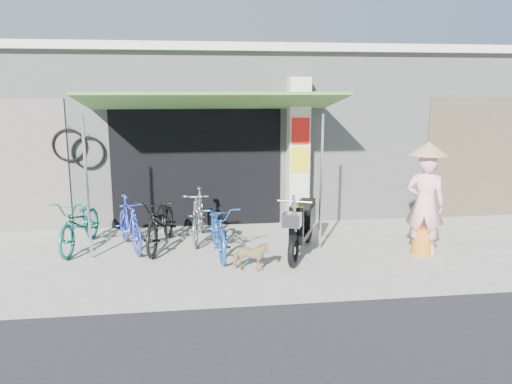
{
  "coord_description": "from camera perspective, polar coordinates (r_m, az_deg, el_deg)",
  "views": [
    {
      "loc": [
        -1.3,
        -7.47,
        2.76
      ],
      "look_at": [
        -0.2,
        1.0,
        1.0
      ],
      "focal_mm": 35.0,
      "sensor_mm": 36.0,
      "label": 1
    }
  ],
  "objects": [
    {
      "name": "bike_teal",
      "position": [
        9.28,
        -19.45,
        -3.38
      ],
      "size": [
        0.88,
        1.83,
        0.92
      ],
      "primitive_type": "imported",
      "rotation": [
        0.0,
        0.0,
        -0.16
      ],
      "color": "#176859",
      "rests_on": "ground"
    },
    {
      "name": "nun",
      "position": [
        8.79,
        18.77,
        -0.94
      ],
      "size": [
        0.76,
        0.68,
        1.92
      ],
      "rotation": [
        0.0,
        0.0,
        2.6
      ],
      "color": "pink",
      "rests_on": "ground"
    },
    {
      "name": "bicycle_shop",
      "position": [
        12.66,
        -1.52,
        7.45
      ],
      "size": [
        12.3,
        5.3,
        3.66
      ],
      "color": "gray",
      "rests_on": "ground"
    },
    {
      "name": "ground",
      "position": [
        8.07,
        2.35,
        -8.37
      ],
      "size": [
        80.0,
        80.0,
        0.0
      ],
      "primitive_type": "plane",
      "color": "#AAA599",
      "rests_on": "ground"
    },
    {
      "name": "shop_pillar",
      "position": [
        10.22,
        4.81,
        4.51
      ],
      "size": [
        0.42,
        0.44,
        3.0
      ],
      "color": "beige",
      "rests_on": "ground"
    },
    {
      "name": "awning",
      "position": [
        9.11,
        -4.98,
        10.05
      ],
      "size": [
        4.6,
        1.88,
        2.72
      ],
      "color": "#416E31",
      "rests_on": "ground"
    },
    {
      "name": "bike_silver",
      "position": [
        9.29,
        -6.6,
        -2.57
      ],
      "size": [
        0.67,
        1.68,
        0.98
      ],
      "primitive_type": "imported",
      "rotation": [
        0.0,
        0.0,
        -0.13
      ],
      "color": "#A2A3A7",
      "rests_on": "ground"
    },
    {
      "name": "bike_blue",
      "position": [
        9.03,
        -14.25,
        -3.46
      ],
      "size": [
        0.94,
        1.6,
        0.93
      ],
      "primitive_type": "imported",
      "rotation": [
        0.0,
        0.0,
        0.35
      ],
      "color": "#2334A0",
      "rests_on": "ground"
    },
    {
      "name": "neighbour_right",
      "position": [
        11.96,
        24.51,
        3.58
      ],
      "size": [
        2.6,
        0.06,
        2.6
      ],
      "primitive_type": "cube",
      "color": "brown",
      "rests_on": "ground"
    },
    {
      "name": "street_dog",
      "position": [
        7.73,
        -0.63,
        -7.37
      ],
      "size": [
        0.62,
        0.39,
        0.48
      ],
      "primitive_type": "imported",
      "rotation": [
        0.0,
        0.0,
        1.33
      ],
      "color": "#9E8D53",
      "rests_on": "ground"
    },
    {
      "name": "bike_navy",
      "position": [
        8.49,
        -4.29,
        -4.18
      ],
      "size": [
        0.71,
        1.75,
        0.9
      ],
      "primitive_type": "imported",
      "rotation": [
        0.0,
        0.0,
        0.07
      ],
      "color": "#204C96",
      "rests_on": "ground"
    },
    {
      "name": "bike_black",
      "position": [
        8.96,
        -10.78,
        -3.38
      ],
      "size": [
        0.94,
        1.87,
        0.94
      ],
      "primitive_type": "imported",
      "rotation": [
        0.0,
        0.0,
        -0.19
      ],
      "color": "black",
      "rests_on": "ground"
    },
    {
      "name": "moped",
      "position": [
        8.53,
        5.29,
        -3.84
      ],
      "size": [
        0.93,
        1.81,
        1.08
      ],
      "rotation": [
        0.0,
        0.0,
        -0.4
      ],
      "color": "black",
      "rests_on": "ground"
    }
  ]
}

